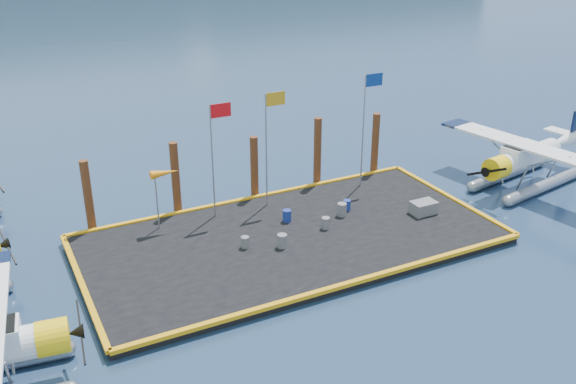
{
  "coord_description": "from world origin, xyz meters",
  "views": [
    {
      "loc": [
        -12.77,
        -24.76,
        15.16
      ],
      "look_at": [
        0.86,
        2.0,
        1.81
      ],
      "focal_mm": 40.0,
      "sensor_mm": 36.0,
      "label": 1
    }
  ],
  "objects_px": {
    "drum_3": "(282,241)",
    "drum_4": "(347,205)",
    "seaplane_d": "(524,161)",
    "piling_4": "(375,145)",
    "flagpole_yellow": "(270,132)",
    "piling_3": "(317,154)",
    "piling_1": "(176,180)",
    "flagpole_red": "(215,143)",
    "piling_2": "(254,169)",
    "drum_0": "(245,242)",
    "drum_2": "(342,210)",
    "piling_0": "(88,198)",
    "windsock": "(164,174)",
    "drum_5": "(287,216)",
    "drum_1": "(326,223)",
    "crate": "(423,207)",
    "flagpole_blue": "(367,114)"
  },
  "relations": [
    {
      "from": "drum_3",
      "to": "windsock",
      "type": "distance_m",
      "value": 6.67
    },
    {
      "from": "drum_0",
      "to": "windsock",
      "type": "height_order",
      "value": "windsock"
    },
    {
      "from": "drum_4",
      "to": "piling_1",
      "type": "bearing_deg",
      "value": 152.92
    },
    {
      "from": "drum_1",
      "to": "drum_2",
      "type": "bearing_deg",
      "value": 30.73
    },
    {
      "from": "seaplane_d",
      "to": "drum_1",
      "type": "relative_size",
      "value": 18.06
    },
    {
      "from": "flagpole_red",
      "to": "flagpole_yellow",
      "type": "bearing_deg",
      "value": 0.0
    },
    {
      "from": "crate",
      "to": "flagpole_blue",
      "type": "xyz_separation_m",
      "value": [
        -0.71,
        4.66,
        3.96
      ]
    },
    {
      "from": "drum_3",
      "to": "windsock",
      "type": "relative_size",
      "value": 0.21
    },
    {
      "from": "seaplane_d",
      "to": "piling_3",
      "type": "height_order",
      "value": "piling_3"
    },
    {
      "from": "drum_3",
      "to": "drum_4",
      "type": "relative_size",
      "value": 1.16
    },
    {
      "from": "drum_5",
      "to": "windsock",
      "type": "relative_size",
      "value": 0.2
    },
    {
      "from": "drum_2",
      "to": "windsock",
      "type": "xyz_separation_m",
      "value": [
        -8.45,
        2.95,
        2.48
      ]
    },
    {
      "from": "drum_2",
      "to": "flagpole_red",
      "type": "bearing_deg",
      "value": 152.7
    },
    {
      "from": "drum_4",
      "to": "flagpole_blue",
      "type": "relative_size",
      "value": 0.09
    },
    {
      "from": "seaplane_d",
      "to": "flagpole_yellow",
      "type": "distance_m",
      "value": 15.4
    },
    {
      "from": "flagpole_yellow",
      "to": "drum_0",
      "type": "bearing_deg",
      "value": -129.53
    },
    {
      "from": "drum_4",
      "to": "drum_3",
      "type": "bearing_deg",
      "value": -156.86
    },
    {
      "from": "windsock",
      "to": "piling_0",
      "type": "height_order",
      "value": "piling_0"
    },
    {
      "from": "drum_2",
      "to": "piling_1",
      "type": "bearing_deg",
      "value": 148.49
    },
    {
      "from": "drum_1",
      "to": "drum_5",
      "type": "distance_m",
      "value": 2.11
    },
    {
      "from": "drum_2",
      "to": "windsock",
      "type": "bearing_deg",
      "value": 160.74
    },
    {
      "from": "drum_5",
      "to": "piling_4",
      "type": "xyz_separation_m",
      "value": [
        7.92,
        3.83,
        1.29
      ]
    },
    {
      "from": "drum_4",
      "to": "flagpole_yellow",
      "type": "distance_m",
      "value": 5.65
    },
    {
      "from": "flagpole_red",
      "to": "flagpole_yellow",
      "type": "xyz_separation_m",
      "value": [
        3.0,
        0.0,
        0.12
      ]
    },
    {
      "from": "drum_5",
      "to": "flagpole_yellow",
      "type": "xyz_separation_m",
      "value": [
        0.12,
        2.23,
        3.8
      ]
    },
    {
      "from": "piling_4",
      "to": "piling_1",
      "type": "bearing_deg",
      "value": 180.0
    },
    {
      "from": "piling_1",
      "to": "flagpole_red",
      "type": "bearing_deg",
      "value": -43.15
    },
    {
      "from": "flagpole_red",
      "to": "piling_2",
      "type": "xyz_separation_m",
      "value": [
        2.79,
        1.6,
        -2.5
      ]
    },
    {
      "from": "piling_3",
      "to": "piling_1",
      "type": "bearing_deg",
      "value": 180.0
    },
    {
      "from": "seaplane_d",
      "to": "piling_0",
      "type": "xyz_separation_m",
      "value": [
        -23.87,
        5.32,
        0.36
      ]
    },
    {
      "from": "drum_5",
      "to": "flagpole_red",
      "type": "bearing_deg",
      "value": 142.14
    },
    {
      "from": "drum_2",
      "to": "piling_1",
      "type": "xyz_separation_m",
      "value": [
        -7.43,
        4.55,
        1.36
      ]
    },
    {
      "from": "seaplane_d",
      "to": "crate",
      "type": "relative_size",
      "value": 8.1
    },
    {
      "from": "drum_1",
      "to": "drum_2",
      "type": "height_order",
      "value": "drum_2"
    },
    {
      "from": "drum_0",
      "to": "drum_5",
      "type": "bearing_deg",
      "value": 27.69
    },
    {
      "from": "drum_2",
      "to": "piling_0",
      "type": "distance_m",
      "value": 12.83
    },
    {
      "from": "piling_1",
      "to": "piling_4",
      "type": "height_order",
      "value": "piling_1"
    },
    {
      "from": "piling_4",
      "to": "drum_1",
      "type": "bearing_deg",
      "value": -140.34
    },
    {
      "from": "crate",
      "to": "flagpole_red",
      "type": "relative_size",
      "value": 0.22
    },
    {
      "from": "seaplane_d",
      "to": "piling_2",
      "type": "relative_size",
      "value": 2.8
    },
    {
      "from": "drum_3",
      "to": "piling_3",
      "type": "height_order",
      "value": "piling_3"
    },
    {
      "from": "drum_0",
      "to": "drum_5",
      "type": "distance_m",
      "value": 3.42
    },
    {
      "from": "drum_0",
      "to": "piling_4",
      "type": "bearing_deg",
      "value": 26.34
    },
    {
      "from": "piling_2",
      "to": "drum_2",
      "type": "bearing_deg",
      "value": -57.25
    },
    {
      "from": "piling_1",
      "to": "crate",
      "type": "bearing_deg",
      "value": -28.77
    },
    {
      "from": "seaplane_d",
      "to": "piling_4",
      "type": "distance_m",
      "value": 8.69
    },
    {
      "from": "seaplane_d",
      "to": "piling_4",
      "type": "bearing_deg",
      "value": 41.88
    },
    {
      "from": "flagpole_red",
      "to": "drum_0",
      "type": "bearing_deg",
      "value": -92.35
    },
    {
      "from": "drum_1",
      "to": "piling_1",
      "type": "xyz_separation_m",
      "value": [
        -5.94,
        5.44,
        1.41
      ]
    },
    {
      "from": "drum_1",
      "to": "flagpole_yellow",
      "type": "xyz_separation_m",
      "value": [
        -1.24,
        3.84,
        3.82
      ]
    }
  ]
}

